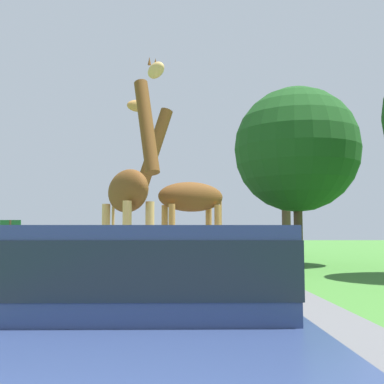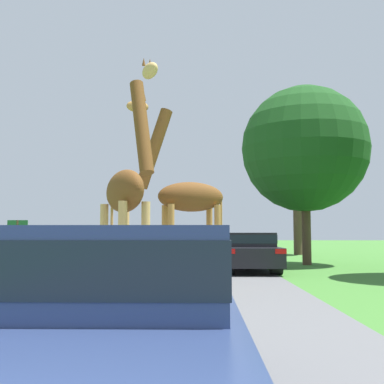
{
  "view_description": "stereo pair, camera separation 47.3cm",
  "coord_description": "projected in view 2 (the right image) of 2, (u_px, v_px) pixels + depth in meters",
  "views": [
    {
      "loc": [
        0.89,
        0.48,
        1.35
      ],
      "look_at": [
        1.11,
        12.77,
        2.37
      ],
      "focal_mm": 45.0,
      "sensor_mm": 36.0,
      "label": 1
    },
    {
      "loc": [
        1.37,
        0.48,
        1.35
      ],
      "look_at": [
        1.11,
        12.77,
        2.37
      ],
      "focal_mm": 45.0,
      "sensor_mm": 36.0,
      "label": 2
    }
  ],
  "objects": [
    {
      "name": "road",
      "position": [
        180.0,
        254.0,
        29.33
      ],
      "size": [
        7.45,
        120.0,
        0.0
      ],
      "color": "#5B5B5E",
      "rests_on": "ground"
    },
    {
      "name": "giraffe_near_road",
      "position": [
        184.0,
        196.0,
        12.27
      ],
      "size": [
        2.58,
        1.29,
        4.81
      ],
      "rotation": [
        0.0,
        0.0,
        1.9
      ],
      "color": "#B77F3D",
      "rests_on": "ground"
    },
    {
      "name": "giraffe_companion",
      "position": [
        127.0,
        193.0,
        10.37
      ],
      "size": [
        1.61,
        2.51,
        4.81
      ],
      "rotation": [
        0.0,
        0.0,
        -2.65
      ],
      "color": "tan",
      "rests_on": "ground"
    },
    {
      "name": "car_lead_maroon",
      "position": [
        108.0,
        318.0,
        3.42
      ],
      "size": [
        1.81,
        4.31,
        1.39
      ],
      "color": "navy",
      "rests_on": "ground"
    },
    {
      "name": "car_queue_right",
      "position": [
        117.0,
        245.0,
        19.75
      ],
      "size": [
        1.97,
        4.37,
        1.51
      ],
      "color": "maroon",
      "rests_on": "ground"
    },
    {
      "name": "car_queue_left",
      "position": [
        186.0,
        244.0,
        25.64
      ],
      "size": [
        1.72,
        3.95,
        1.37
      ],
      "color": "#144C28",
      "rests_on": "ground"
    },
    {
      "name": "car_far_ahead",
      "position": [
        132.0,
        241.0,
        29.16
      ],
      "size": [
        1.83,
        4.57,
        1.44
      ],
      "color": "silver",
      "rests_on": "ground"
    },
    {
      "name": "car_verge_right",
      "position": [
        248.0,
        251.0,
        16.6
      ],
      "size": [
        1.89,
        4.26,
        1.33
      ],
      "color": "black",
      "rests_on": "ground"
    },
    {
      "name": "tree_left_edge",
      "position": [
        297.0,
        161.0,
        29.05
      ],
      "size": [
        3.84,
        3.84,
        7.62
      ],
      "color": "#4C3828",
      "rests_on": "ground"
    },
    {
      "name": "tree_right_cluster",
      "position": [
        305.0,
        149.0,
        20.17
      ],
      "size": [
        5.29,
        5.29,
        7.48
      ],
      "color": "#4C3828",
      "rests_on": "ground"
    },
    {
      "name": "sign_post",
      "position": [
        17.0,
        236.0,
        16.42
      ],
      "size": [
        0.7,
        0.08,
        1.76
      ],
      "color": "#4C3823",
      "rests_on": "ground"
    }
  ]
}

